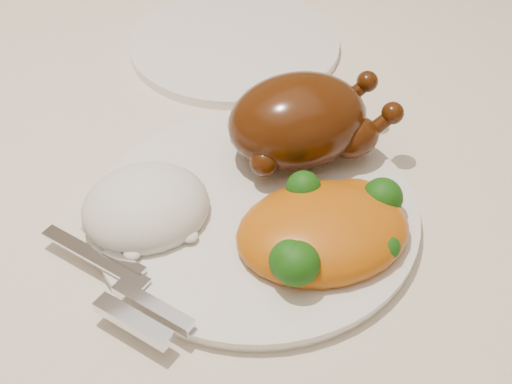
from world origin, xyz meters
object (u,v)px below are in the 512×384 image
side_plate (235,45)px  roast_chicken (302,120)px  dinner_plate (256,214)px  dining_table (90,204)px

side_plate → roast_chicken: 0.22m
dinner_plate → roast_chicken: roast_chicken is taller
side_plate → roast_chicken: (-0.05, -0.21, 0.05)m
dinner_plate → dining_table: bearing=114.2°
dining_table → side_plate: (0.21, 0.05, 0.11)m
dining_table → dinner_plate: 0.25m
side_plate → dining_table: bearing=-167.4°
dining_table → side_plate: side_plate is taller
dining_table → roast_chicken: roast_chicken is taller
dinner_plate → side_plate: same height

